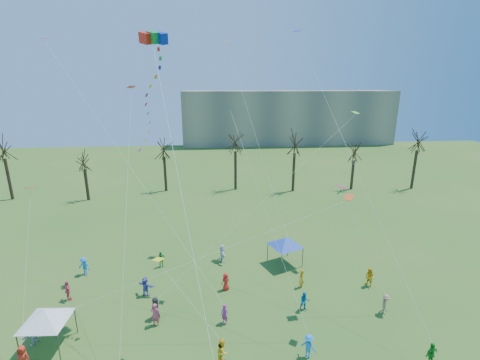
{
  "coord_description": "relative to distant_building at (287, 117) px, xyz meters",
  "views": [
    {
      "loc": [
        -0.63,
        -15.65,
        17.01
      ],
      "look_at": [
        1.23,
        5.0,
        11.0
      ],
      "focal_mm": 25.0,
      "sensor_mm": 36.0,
      "label": 1
    }
  ],
  "objects": [
    {
      "name": "canopy_tent_blue",
      "position": [
        -15.67,
        -69.01,
        -5.12
      ],
      "size": [
        3.47,
        3.47,
        2.81
      ],
      "color": "#3F3F44",
      "rests_on": "ground"
    },
    {
      "name": "bare_tree_row",
      "position": [
        -18.99,
        -46.02,
        -0.7
      ],
      "size": [
        69.47,
        8.22,
        10.13
      ],
      "color": "black",
      "rests_on": "ground"
    },
    {
      "name": "festival_crowd",
      "position": [
        -23.35,
        -74.99,
        -6.66
      ],
      "size": [
        26.6,
        15.12,
        1.8
      ],
      "color": "red",
      "rests_on": "ground"
    },
    {
      "name": "small_kites_aloft",
      "position": [
        -21.37,
        -71.12,
        5.7
      ],
      "size": [
        28.87,
        17.24,
        31.19
      ],
      "color": "#DA580B",
      "rests_on": "ground"
    },
    {
      "name": "distant_building",
      "position": [
        0.0,
        0.0,
        0.0
      ],
      "size": [
        60.0,
        14.0,
        15.0
      ],
      "primitive_type": "cube",
      "color": "gray",
      "rests_on": "ground"
    },
    {
      "name": "big_box_kite",
      "position": [
        -26.26,
        -74.51,
        8.3
      ],
      "size": [
        2.97,
        7.0,
        21.37
      ],
      "color": "red",
      "rests_on": "ground"
    },
    {
      "name": "canopy_tent_white",
      "position": [
        -33.65,
        -78.12,
        -5.08
      ],
      "size": [
        3.8,
        3.8,
        2.86
      ],
      "color": "#3F3F44",
      "rests_on": "ground"
    }
  ]
}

